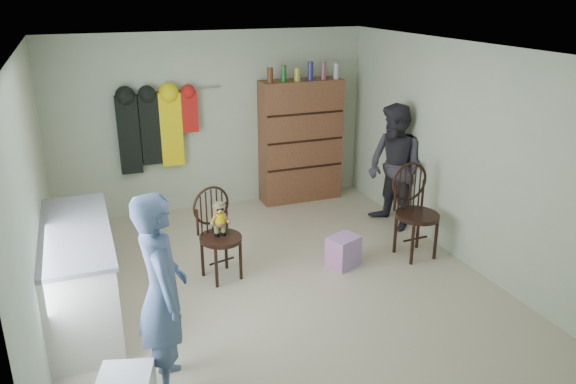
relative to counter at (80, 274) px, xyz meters
name	(u,v)px	position (x,y,z in m)	size (l,w,h in m)	color
ground_plane	(273,282)	(1.95, 0.00, -0.47)	(5.00, 5.00, 0.00)	beige
room_walls	(256,131)	(1.95, 0.53, 1.11)	(5.00, 5.00, 5.00)	#B8C3A3
counter	(80,274)	(0.00, 0.00, 0.00)	(0.64, 1.86, 0.94)	silver
chair_front	(218,228)	(1.44, 0.35, 0.11)	(0.56, 0.56, 1.02)	black
chair_far	(414,207)	(3.75, 0.07, 0.13)	(0.53, 0.53, 1.12)	black
striped_bag	(343,251)	(2.83, 0.07, -0.29)	(0.35, 0.27, 0.36)	pink
person_left	(162,293)	(0.61, -1.26, 0.36)	(0.60, 0.40, 1.66)	#475C83
person_right	(395,168)	(3.95, 0.88, 0.36)	(0.81, 0.63, 1.66)	#2D2B33
dresser	(301,141)	(3.20, 2.30, 0.44)	(1.20, 0.39, 2.06)	brown
coat_rack	(155,129)	(1.12, 2.38, 0.78)	(1.42, 0.12, 1.09)	#99999E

